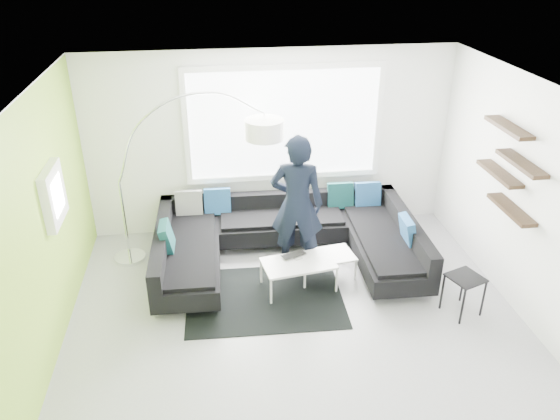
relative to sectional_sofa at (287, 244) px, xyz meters
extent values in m
plane|color=gray|center=(-0.07, -1.28, -0.34)|extent=(5.50, 5.50, 0.00)
cube|color=white|center=(-0.07, 1.22, 1.06)|extent=(5.50, 0.04, 2.80)
cube|color=white|center=(-0.07, -3.78, 1.06)|extent=(5.50, 0.04, 2.80)
cube|color=white|center=(-2.82, -1.28, 1.06)|extent=(0.04, 5.00, 2.80)
cube|color=white|center=(2.68, -1.28, 1.06)|extent=(0.04, 5.00, 2.80)
cube|color=silver|center=(-0.07, -1.28, 2.46)|extent=(5.50, 5.00, 0.04)
cube|color=#93C638|center=(-2.81, -1.28, 1.06)|extent=(0.01, 5.00, 2.80)
cube|color=white|center=(0.13, 1.18, 1.36)|extent=(2.96, 0.06, 1.68)
cube|color=white|center=(-2.75, -0.68, 1.26)|extent=(0.12, 0.66, 0.66)
cube|color=black|center=(2.57, -0.88, 1.36)|extent=(0.20, 1.24, 0.95)
cube|color=black|center=(0.00, 0.00, -0.15)|extent=(3.66, 2.32, 0.38)
cube|color=black|center=(0.00, 0.00, 0.18)|extent=(3.66, 2.32, 0.28)
cube|color=navy|center=(0.00, 0.00, 0.24)|extent=(3.23, 0.27, 0.40)
cube|color=black|center=(-0.40, -0.75, -0.34)|extent=(2.05, 1.52, 0.01)
cube|color=white|center=(0.27, -0.46, -0.15)|extent=(1.30, 0.88, 0.39)
cube|color=black|center=(1.98, -1.37, -0.08)|extent=(0.49, 0.49, 0.52)
imported|color=black|center=(0.12, -0.06, 0.64)|extent=(0.92, 0.78, 1.96)
imported|color=black|center=(0.04, -0.45, 0.06)|extent=(0.49, 0.45, 0.03)
camera|label=1|loc=(-1.00, -6.49, 3.90)|focal=35.00mm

